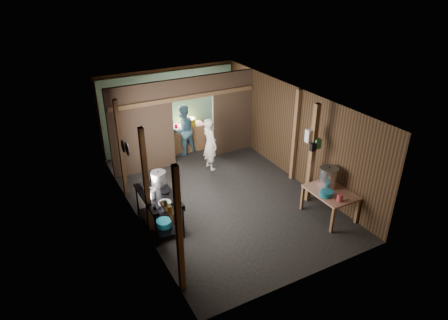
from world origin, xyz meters
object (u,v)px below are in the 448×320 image
gas_range (159,210)px  pink_bucket (340,198)px  stove_pot_large (159,179)px  prep_table (329,204)px  cook (210,144)px  yellow_tub (189,122)px  stock_pot (328,178)px

gas_range → pink_bucket: (3.60, -1.93, 0.33)m
gas_range → stove_pot_large: size_ratio=4.09×
prep_table → pink_bucket: 0.59m
prep_table → cook: cook is taller
yellow_tub → cook: (-0.02, -1.51, -0.17)m
gas_range → stock_pot: stock_pot is taller
gas_range → pink_bucket: bearing=-28.2°
stock_pot → pink_bucket: bearing=-107.4°
pink_bucket → cook: 4.16m
gas_range → cook: size_ratio=0.92×
gas_range → stock_pot: (3.80, -1.29, 0.49)m
stove_pot_large → cook: cook is taller
stock_pot → prep_table: bearing=-110.3°
stove_pot_large → prep_table: bearing=-28.4°
cook → pink_bucket: bearing=-165.7°
stove_pot_large → cook: (2.13, 1.63, -0.23)m
pink_bucket → stock_pot: bearing=72.6°
stove_pot_large → gas_range: bearing=-113.4°
stove_pot_large → stock_pot: 4.00m
pink_bucket → yellow_tub: bearing=103.2°
prep_table → stock_pot: 0.63m
prep_table → cook: size_ratio=0.73×
prep_table → yellow_tub: bearing=105.4°
stove_pot_large → pink_bucket: (3.43, -2.32, -0.25)m
prep_table → yellow_tub: (-1.39, 5.05, 0.62)m
stock_pot → gas_range: bearing=161.2°
yellow_tub → cook: size_ratio=0.25×
gas_range → stock_pot: 4.04m
yellow_tub → stock_pot: bearing=-73.0°
stove_pot_large → pink_bucket: bearing=-34.1°
stock_pot → cook: cook is taller
prep_table → stock_pot: size_ratio=2.25×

